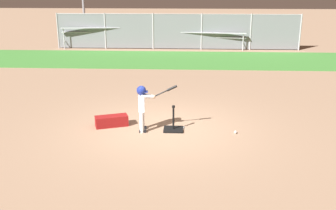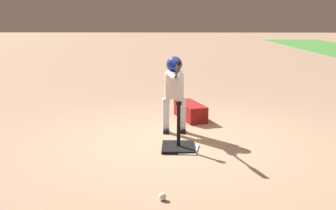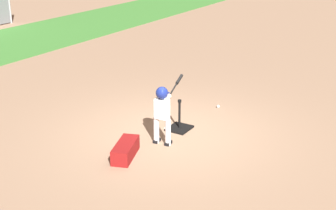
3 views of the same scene
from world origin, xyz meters
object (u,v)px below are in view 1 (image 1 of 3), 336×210
object	(u,v)px
batting_tee	(173,127)
baseball	(235,132)
bleachers_right_center	(93,36)
bleachers_far_left	(211,39)
equipment_bag	(112,121)
batter_child	(143,102)

from	to	relation	value
batting_tee	baseball	distance (m)	1.57
bleachers_right_center	bleachers_far_left	bearing A→B (deg)	-2.09
baseball	equipment_bag	bearing A→B (deg)	173.28
batting_tee	bleachers_right_center	size ratio (longest dim) A/B	0.19
batting_tee	equipment_bag	size ratio (longest dim) A/B	0.78
batter_child	bleachers_right_center	bearing A→B (deg)	108.29
bleachers_far_left	equipment_bag	world-z (taller)	bleachers_far_left
batter_child	baseball	xyz separation A→B (m)	(2.32, -0.10, -0.71)
baseball	bleachers_far_left	bearing A→B (deg)	89.56
baseball	equipment_bag	world-z (taller)	equipment_bag
equipment_bag	bleachers_right_center	bearing A→B (deg)	85.47
batting_tee	equipment_bag	xyz separation A→B (m)	(-1.63, 0.21, 0.07)
equipment_bag	bleachers_far_left	bearing A→B (deg)	55.92
batting_tee	bleachers_far_left	bearing A→B (deg)	82.74
batter_child	equipment_bag	world-z (taller)	batter_child
batting_tee	baseball	bearing A→B (deg)	-5.92
bleachers_far_left	equipment_bag	distance (m)	13.23
batter_child	baseball	distance (m)	2.43
baseball	bleachers_right_center	xyz separation A→B (m)	(-6.73, 13.44, 0.55)
batting_tee	bleachers_right_center	bearing A→B (deg)	111.27
batting_tee	bleachers_right_center	world-z (taller)	bleachers_right_center
baseball	equipment_bag	xyz separation A→B (m)	(-3.19, 0.38, 0.10)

